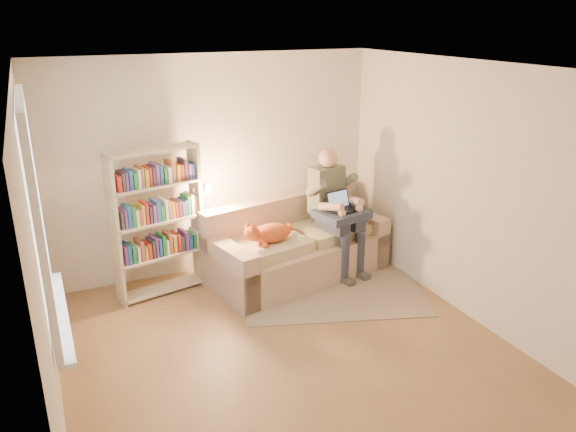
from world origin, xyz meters
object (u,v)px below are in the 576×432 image
cat (266,234)px  bookshelf (157,215)px  person (334,204)px  laptop (342,205)px  sofa (296,249)px

cat → bookshelf: bookshelf is taller
person → bookshelf: (-2.05, 0.28, 0.08)m
cat → laptop: bearing=-8.9°
laptop → bookshelf: bearing=157.3°
person → cat: bearing=178.7°
bookshelf → sofa: bearing=-19.9°
sofa → person: person is taller
sofa → cat: (-0.48, -0.24, 0.36)m
cat → bookshelf: 1.21m
sofa → cat: sofa is taller
laptop → sofa: bearing=147.8°
sofa → laptop: laptop is taller
cat → bookshelf: (-1.10, 0.46, 0.24)m
sofa → laptop: 0.77m
sofa → cat: 0.65m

